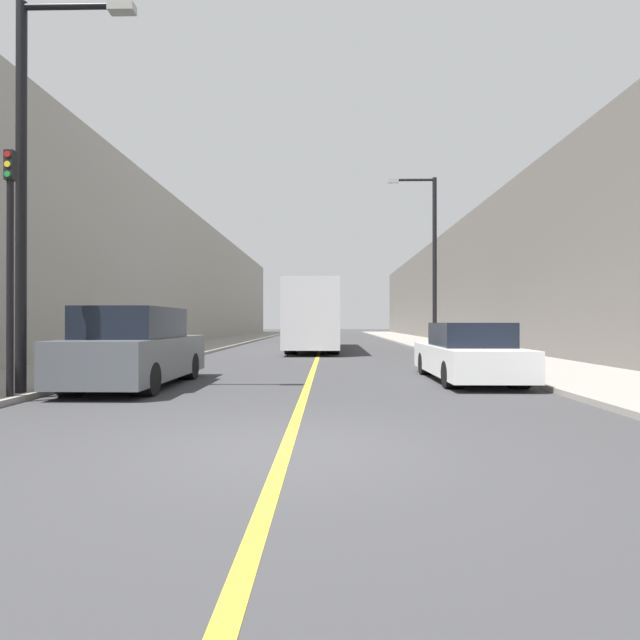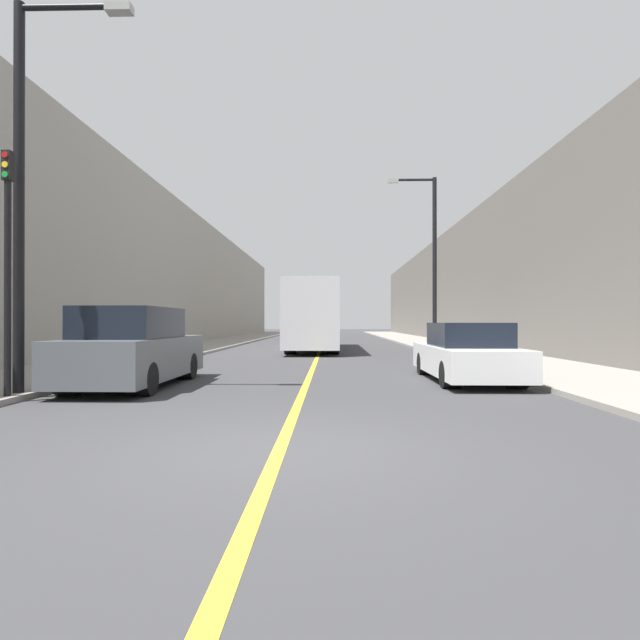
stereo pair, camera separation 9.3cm
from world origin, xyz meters
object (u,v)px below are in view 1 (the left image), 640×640
(bus, at_px, (314,316))
(street_lamp_left, at_px, (31,171))
(traffic_light, at_px, (10,263))
(street_lamp_right, at_px, (431,254))
(parked_suv_left, at_px, (136,350))
(car_right_near, at_px, (468,355))

(bus, distance_m, street_lamp_left, 17.81)
(bus, xyz_separation_m, traffic_light, (-5.06, -17.38, 0.75))
(bus, bearing_deg, street_lamp_left, -106.41)
(bus, relative_size, street_lamp_right, 1.37)
(parked_suv_left, bearing_deg, traffic_light, -121.94)
(parked_suv_left, height_order, street_lamp_left, street_lamp_left)
(traffic_light, bearing_deg, street_lamp_right, 53.82)
(parked_suv_left, height_order, car_right_near, parked_suv_left)
(bus, height_order, car_right_near, bus)
(traffic_light, bearing_deg, bus, 73.76)
(car_right_near, bearing_deg, parked_suv_left, -170.93)
(street_lamp_right, height_order, traffic_light, street_lamp_right)
(bus, height_order, street_lamp_right, street_lamp_right)
(parked_suv_left, xyz_separation_m, street_lamp_left, (-1.35, -1.81, 3.56))
(bus, height_order, street_lamp_left, street_lamp_left)
(bus, distance_m, parked_suv_left, 15.55)
(parked_suv_left, distance_m, street_lamp_right, 15.86)
(bus, height_order, parked_suv_left, bus)
(car_right_near, xyz_separation_m, street_lamp_right, (1.30, 11.03, 4.05))
(street_lamp_left, bearing_deg, street_lamp_right, 53.12)
(car_right_near, height_order, street_lamp_left, street_lamp_left)
(car_right_near, distance_m, traffic_light, 10.20)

